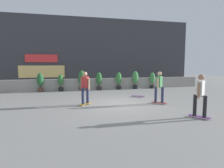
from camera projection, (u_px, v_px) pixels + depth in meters
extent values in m
plane|color=gray|center=(119.00, 104.00, 9.93)|extent=(48.00, 48.00, 0.00)
cube|color=gray|center=(99.00, 84.00, 15.68)|extent=(18.00, 0.40, 0.90)
cube|color=#38383D|center=(92.00, 52.00, 19.26)|extent=(20.00, 2.00, 6.50)
cube|color=#F23333|center=(41.00, 58.00, 17.20)|extent=(2.80, 0.08, 0.70)
cube|color=#F2CC72|center=(42.00, 72.00, 17.33)|extent=(4.00, 0.06, 1.10)
cylinder|color=brown|center=(41.00, 90.00, 14.22)|extent=(0.36, 0.36, 0.30)
cylinder|color=brown|center=(40.00, 87.00, 14.19)|extent=(0.06, 0.06, 0.15)
ellipsoid|color=#235B2D|center=(40.00, 79.00, 14.13)|extent=(0.48, 0.48, 0.98)
cylinder|color=black|center=(61.00, 89.00, 14.56)|extent=(0.36, 0.36, 0.30)
cylinder|color=brown|center=(61.00, 86.00, 14.54)|extent=(0.06, 0.06, 0.15)
ellipsoid|color=#2D6B33|center=(61.00, 80.00, 14.49)|extent=(0.42, 0.42, 0.85)
cylinder|color=brown|center=(82.00, 89.00, 14.94)|extent=(0.36, 0.36, 0.30)
cylinder|color=brown|center=(82.00, 86.00, 14.92)|extent=(0.06, 0.06, 0.15)
ellipsoid|color=#2D6B33|center=(82.00, 78.00, 14.85)|extent=(0.55, 0.55, 1.13)
cylinder|color=#2D2823|center=(99.00, 88.00, 15.26)|extent=(0.36, 0.36, 0.30)
cylinder|color=brown|center=(99.00, 85.00, 15.23)|extent=(0.06, 0.06, 0.15)
ellipsoid|color=#2D6B33|center=(99.00, 78.00, 15.17)|extent=(0.48, 0.48, 0.98)
cylinder|color=black|center=(119.00, 88.00, 15.64)|extent=(0.36, 0.36, 0.30)
cylinder|color=brown|center=(119.00, 85.00, 15.62)|extent=(0.06, 0.06, 0.15)
ellipsoid|color=#387F3D|center=(119.00, 78.00, 15.56)|extent=(0.47, 0.47, 0.96)
cylinder|color=black|center=(135.00, 87.00, 15.98)|extent=(0.36, 0.36, 0.30)
cylinder|color=brown|center=(135.00, 84.00, 15.96)|extent=(0.06, 0.06, 0.15)
ellipsoid|color=#428C47|center=(135.00, 77.00, 15.90)|extent=(0.51, 0.51, 1.05)
cylinder|color=black|center=(152.00, 87.00, 16.35)|extent=(0.36, 0.36, 0.30)
cylinder|color=brown|center=(152.00, 84.00, 16.32)|extent=(0.06, 0.06, 0.15)
ellipsoid|color=#428C47|center=(152.00, 78.00, 16.27)|extent=(0.45, 0.45, 0.92)
cube|color=maroon|center=(159.00, 103.00, 9.96)|extent=(0.70, 0.72, 0.02)
cylinder|color=silver|center=(164.00, 104.00, 9.89)|extent=(0.06, 0.06, 0.06)
cylinder|color=silver|center=(163.00, 104.00, 9.76)|extent=(0.06, 0.06, 0.06)
cylinder|color=silver|center=(155.00, 103.00, 10.18)|extent=(0.06, 0.06, 0.06)
cylinder|color=silver|center=(154.00, 103.00, 10.04)|extent=(0.06, 0.06, 0.06)
cylinder|color=#282D4C|center=(162.00, 95.00, 9.82)|extent=(0.14, 0.14, 0.82)
cylinder|color=#282D4C|center=(156.00, 94.00, 10.02)|extent=(0.14, 0.14, 0.82)
cube|color=#3F8C4C|center=(159.00, 82.00, 9.85)|extent=(0.40, 0.39, 0.56)
sphere|color=tan|center=(160.00, 74.00, 9.81)|extent=(0.22, 0.22, 0.22)
cylinder|color=tan|center=(161.00, 83.00, 10.05)|extent=(0.09, 0.09, 0.58)
cylinder|color=tan|center=(158.00, 83.00, 9.66)|extent=(0.09, 0.09, 0.58)
cube|color=#BF8C26|center=(85.00, 104.00, 9.65)|extent=(0.72, 0.70, 0.02)
cylinder|color=silver|center=(88.00, 104.00, 9.92)|extent=(0.06, 0.06, 0.06)
cylinder|color=silver|center=(90.00, 104.00, 9.83)|extent=(0.06, 0.06, 0.06)
cylinder|color=silver|center=(81.00, 105.00, 9.48)|extent=(0.06, 0.06, 0.06)
cylinder|color=silver|center=(83.00, 106.00, 9.40)|extent=(0.06, 0.06, 0.06)
cylinder|color=#282D4C|center=(88.00, 95.00, 9.76)|extent=(0.14, 0.14, 0.82)
cylinder|color=#282D4C|center=(83.00, 96.00, 9.46)|extent=(0.14, 0.14, 0.82)
cube|color=red|center=(85.00, 82.00, 9.54)|extent=(0.39, 0.40, 0.56)
sphere|color=tan|center=(85.00, 74.00, 9.50)|extent=(0.22, 0.22, 0.22)
cylinder|color=tan|center=(82.00, 83.00, 9.67)|extent=(0.09, 0.09, 0.58)
cylinder|color=tan|center=(89.00, 84.00, 9.42)|extent=(0.09, 0.09, 0.58)
cube|color=#72338C|center=(199.00, 117.00, 7.32)|extent=(0.63, 0.77, 0.02)
cylinder|color=silver|center=(192.00, 117.00, 7.43)|extent=(0.06, 0.06, 0.06)
cylinder|color=silver|center=(193.00, 116.00, 7.55)|extent=(0.06, 0.06, 0.06)
cylinder|color=silver|center=(206.00, 119.00, 7.10)|extent=(0.06, 0.06, 0.06)
cylinder|color=silver|center=(207.00, 118.00, 7.22)|extent=(0.06, 0.06, 0.06)
cylinder|color=black|center=(195.00, 105.00, 7.39)|extent=(0.14, 0.14, 0.82)
cylinder|color=black|center=(205.00, 106.00, 7.16)|extent=(0.14, 0.14, 0.82)
cube|color=white|center=(201.00, 88.00, 7.21)|extent=(0.41, 0.37, 0.56)
sphere|color=#9E7051|center=(201.00, 77.00, 7.16)|extent=(0.22, 0.22, 0.22)
cylinder|color=#9E7051|center=(199.00, 91.00, 7.04)|extent=(0.09, 0.09, 0.58)
cylinder|color=#9E7051|center=(202.00, 89.00, 7.39)|extent=(0.09, 0.09, 0.58)
cube|color=#72338C|center=(138.00, 96.00, 12.02)|extent=(0.80, 0.55, 0.02)
cylinder|color=silver|center=(134.00, 97.00, 12.01)|extent=(0.06, 0.05, 0.06)
cylinder|color=silver|center=(134.00, 96.00, 12.17)|extent=(0.06, 0.05, 0.06)
cylinder|color=silver|center=(142.00, 97.00, 11.89)|extent=(0.06, 0.05, 0.06)
cylinder|color=silver|center=(142.00, 97.00, 12.04)|extent=(0.06, 0.05, 0.06)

